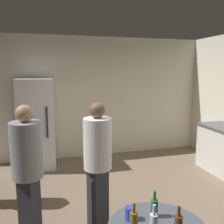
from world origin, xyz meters
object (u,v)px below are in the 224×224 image
at_px(beer_bottle_amber, 134,221).
at_px(beer_bottle_brown, 178,224).
at_px(beer_bottle_green, 154,207).
at_px(person_in_gray_shirt, 27,165).
at_px(plastic_cup_blue, 130,213).
at_px(person_in_white_shirt, 98,157).
at_px(refrigerator, 36,124).
at_px(beer_bottle_clear, 154,223).

distance_m(beer_bottle_amber, beer_bottle_brown, 0.33).
height_order(beer_bottle_green, person_in_gray_shirt, person_in_gray_shirt).
height_order(plastic_cup_blue, person_in_gray_shirt, person_in_gray_shirt).
bearing_deg(person_in_white_shirt, beer_bottle_green, -16.96).
height_order(refrigerator, person_in_gray_shirt, refrigerator).
bearing_deg(refrigerator, person_in_gray_shirt, -91.00).
bearing_deg(beer_bottle_clear, person_in_gray_shirt, 129.22).
height_order(beer_bottle_amber, beer_bottle_clear, same).
relative_size(beer_bottle_green, beer_bottle_clear, 1.00).
relative_size(beer_bottle_amber, beer_bottle_brown, 1.00).
bearing_deg(beer_bottle_clear, plastic_cup_blue, 118.84).
xyz_separation_m(beer_bottle_green, person_in_white_shirt, (-0.26, 1.05, 0.11)).
distance_m(beer_bottle_clear, person_in_white_shirt, 1.25).
relative_size(refrigerator, person_in_gray_shirt, 1.13).
bearing_deg(refrigerator, beer_bottle_clear, -75.23).
bearing_deg(beer_bottle_green, beer_bottle_brown, -74.49).
relative_size(refrigerator, beer_bottle_amber, 7.83).
height_order(beer_bottle_amber, plastic_cup_blue, beer_bottle_amber).
height_order(person_in_gray_shirt, person_in_white_shirt, person_in_gray_shirt).
height_order(plastic_cup_blue, person_in_white_shirt, person_in_white_shirt).
bearing_deg(person_in_gray_shirt, beer_bottle_amber, -26.37).
relative_size(beer_bottle_brown, plastic_cup_blue, 2.09).
bearing_deg(person_in_white_shirt, plastic_cup_blue, -28.27).
bearing_deg(beer_bottle_green, refrigerator, 107.13).
bearing_deg(beer_bottle_clear, person_in_white_shirt, 97.46).
height_order(beer_bottle_green, person_in_white_shirt, person_in_white_shirt).
relative_size(beer_bottle_amber, person_in_white_shirt, 0.14).
bearing_deg(plastic_cup_blue, person_in_white_shirt, 92.58).
relative_size(plastic_cup_blue, person_in_gray_shirt, 0.07).
bearing_deg(beer_bottle_green, beer_bottle_clear, -116.38).
distance_m(refrigerator, plastic_cup_blue, 3.39).
xyz_separation_m(beer_bottle_amber, person_in_gray_shirt, (-0.83, 1.12, 0.11)).
xyz_separation_m(beer_bottle_green, person_in_gray_shirt, (-1.06, 0.99, 0.11)).
xyz_separation_m(refrigerator, beer_bottle_clear, (0.92, -3.51, -0.08)).
distance_m(beer_bottle_amber, beer_bottle_green, 0.27).
xyz_separation_m(beer_bottle_brown, person_in_white_shirt, (-0.33, 1.31, 0.11)).
distance_m(beer_bottle_clear, plastic_cup_blue, 0.24).
xyz_separation_m(beer_bottle_amber, beer_bottle_green, (0.23, 0.13, 0.00)).
bearing_deg(beer_bottle_amber, plastic_cup_blue, 81.88).
distance_m(beer_bottle_amber, person_in_white_shirt, 1.18).
xyz_separation_m(beer_bottle_amber, plastic_cup_blue, (0.02, 0.14, -0.03)).
bearing_deg(beer_bottle_amber, person_in_white_shirt, 91.27).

